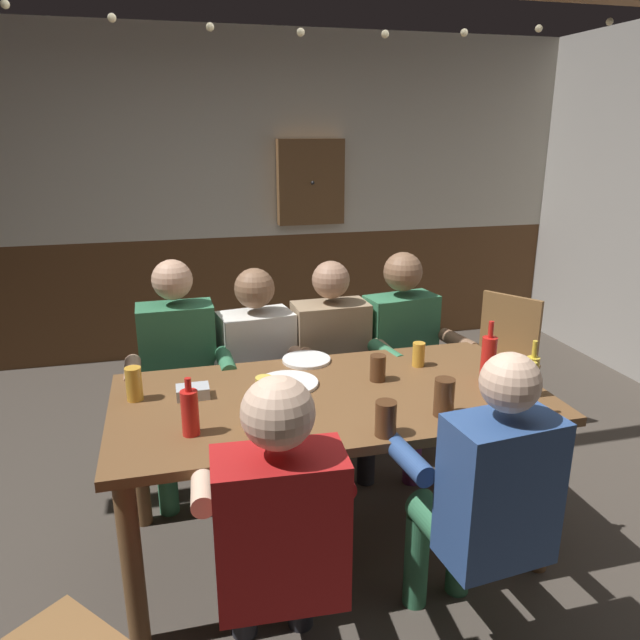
{
  "coord_description": "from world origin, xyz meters",
  "views": [
    {
      "loc": [
        -0.65,
        -2.33,
        1.88
      ],
      "look_at": [
        0.0,
        0.2,
        1.06
      ],
      "focal_mm": 33.86,
      "sensor_mm": 36.0,
      "label": 1
    }
  ],
  "objects": [
    {
      "name": "person_3",
      "position": [
        0.65,
        0.7,
        0.68
      ],
      "size": [
        0.59,
        0.56,
        1.23
      ],
      "rotation": [
        0.0,
        0.0,
        3.31
      ],
      "color": "#33724C",
      "rests_on": "ground_plane"
    },
    {
      "name": "plate_1",
      "position": [
        -0.01,
        0.41,
        0.79
      ],
      "size": [
        0.24,
        0.24,
        0.01
      ],
      "primitive_type": "cylinder",
      "color": "white",
      "rests_on": "dining_table"
    },
    {
      "name": "back_wall_upper",
      "position": [
        0.0,
        2.82,
        1.84
      ],
      "size": [
        5.69,
        0.12,
        1.64
      ],
      "primitive_type": "cube",
      "color": "beige"
    },
    {
      "name": "person_0",
      "position": [
        -0.63,
        0.71,
        0.69
      ],
      "size": [
        0.54,
        0.51,
        1.25
      ],
      "rotation": [
        0.0,
        0.0,
        3.16
      ],
      "color": "#33724C",
      "rests_on": "ground_plane"
    },
    {
      "name": "person_5",
      "position": [
        0.37,
        -0.7,
        0.67
      ],
      "size": [
        0.54,
        0.54,
        1.22
      ],
      "rotation": [
        0.0,
        0.0,
        0.1
      ],
      "color": "#2D4C84",
      "rests_on": "ground_plane"
    },
    {
      "name": "back_wall_wainscot",
      "position": [
        0.0,
        2.82,
        0.51
      ],
      "size": [
        5.69,
        0.12,
        1.02
      ],
      "primitive_type": "cube",
      "color": "brown",
      "rests_on": "ground_plane"
    },
    {
      "name": "ground_plane",
      "position": [
        0.0,
        0.0,
        0.0
      ],
      "size": [
        6.82,
        6.82,
        0.0
      ],
      "primitive_type": "plane",
      "color": "#423A33"
    },
    {
      "name": "bottle_1",
      "position": [
        -0.61,
        -0.21,
        0.87
      ],
      "size": [
        0.07,
        0.07,
        0.23
      ],
      "color": "red",
      "rests_on": "dining_table"
    },
    {
      "name": "pint_glass_1",
      "position": [
        0.5,
        0.22,
        0.84
      ],
      "size": [
        0.06,
        0.06,
        0.12
      ],
      "primitive_type": "cylinder",
      "color": "gold",
      "rests_on": "dining_table"
    },
    {
      "name": "pint_glass_6",
      "position": [
        0.1,
        -0.4,
        0.85
      ],
      "size": [
        0.08,
        0.08,
        0.14
      ],
      "primitive_type": "cylinder",
      "color": "#4C2D19",
      "rests_on": "dining_table"
    },
    {
      "name": "plate_0",
      "position": [
        -0.16,
        0.15,
        0.79
      ],
      "size": [
        0.28,
        0.28,
        0.01
      ],
      "primitive_type": "cylinder",
      "color": "white",
      "rests_on": "dining_table"
    },
    {
      "name": "chair_empty_near_right",
      "position": [
        1.36,
        0.87,
        0.48
      ],
      "size": [
        0.61,
        0.61,
        0.88
      ],
      "rotation": [
        0.0,
        0.0,
        -4.14
      ],
      "color": "brown",
      "rests_on": "ground_plane"
    },
    {
      "name": "person_4",
      "position": [
        -0.37,
        -0.7,
        0.67
      ],
      "size": [
        0.56,
        0.53,
        1.21
      ],
      "rotation": [
        0.0,
        0.0,
        -0.06
      ],
      "color": "#AD1919",
      "rests_on": "ground_plane"
    },
    {
      "name": "person_1",
      "position": [
        -0.2,
        0.71,
        0.66
      ],
      "size": [
        0.57,
        0.58,
        1.19
      ],
      "rotation": [
        0.0,
        0.0,
        3.29
      ],
      "color": "silver",
      "rests_on": "ground_plane"
    },
    {
      "name": "bottle_0",
      "position": [
        0.72,
        -0.4,
        0.87
      ],
      "size": [
        0.05,
        0.05,
        0.23
      ],
      "color": "gold",
      "rests_on": "dining_table"
    },
    {
      "name": "bottle_3",
      "position": [
        0.83,
        -0.23,
        0.88
      ],
      "size": [
        0.05,
        0.05,
        0.25
      ],
      "color": "gold",
      "rests_on": "dining_table"
    },
    {
      "name": "pint_glass_4",
      "position": [
        -0.83,
        0.16,
        0.85
      ],
      "size": [
        0.07,
        0.07,
        0.15
      ],
      "primitive_type": "cylinder",
      "color": "gold",
      "rests_on": "dining_table"
    },
    {
      "name": "condiment_caddy",
      "position": [
        -0.59,
        0.12,
        0.8
      ],
      "size": [
        0.14,
        0.1,
        0.05
      ],
      "primitive_type": "cube",
      "color": "#B2B7BC",
      "rests_on": "dining_table"
    },
    {
      "name": "string_lights",
      "position": [
        0.0,
        0.54,
        2.36
      ],
      "size": [
        4.02,
        0.04,
        0.2
      ],
      "color": "#F9EAB2"
    },
    {
      "name": "pint_glass_2",
      "position": [
        -0.36,
        -0.23,
        0.83
      ],
      "size": [
        0.07,
        0.07,
        0.11
      ],
      "primitive_type": "cylinder",
      "color": "#E5C64C",
      "rests_on": "dining_table"
    },
    {
      "name": "dining_table",
      "position": [
        0.0,
        0.0,
        0.68
      ],
      "size": [
        1.88,
        0.94,
        0.78
      ],
      "color": "brown",
      "rests_on": "ground_plane"
    },
    {
      "name": "pint_glass_5",
      "position": [
        0.39,
        -0.31,
        0.86
      ],
      "size": [
        0.08,
        0.08,
        0.16
      ],
      "primitive_type": "cylinder",
      "color": "#4C2D19",
      "rests_on": "dining_table"
    },
    {
      "name": "pint_glass_7",
      "position": [
        -0.25,
        -0.4,
        0.84
      ],
      "size": [
        0.08,
        0.08,
        0.13
      ],
      "primitive_type": "cylinder",
      "color": "gold",
      "rests_on": "dining_table"
    },
    {
      "name": "pint_glass_0",
      "position": [
        -0.3,
        -0.03,
        0.84
      ],
      "size": [
        0.07,
        0.07,
        0.13
      ],
      "primitive_type": "cylinder",
      "color": "#E5C64C",
      "rests_on": "dining_table"
    },
    {
      "name": "person_2",
      "position": [
        0.21,
        0.71,
        0.67
      ],
      "size": [
        0.56,
        0.52,
        1.2
      ],
      "rotation": [
        0.0,
        0.0,
        3.17
      ],
      "color": "#997F60",
      "rests_on": "ground_plane"
    },
    {
      "name": "bottle_2",
      "position": [
        0.72,
        -0.05,
        0.89
      ],
      "size": [
        0.07,
        0.07,
        0.29
      ],
      "color": "red",
      "rests_on": "dining_table"
    },
    {
      "name": "pint_glass_3",
      "position": [
        0.25,
        0.1,
        0.84
      ],
      "size": [
        0.07,
        0.07,
        0.12
      ],
      "primitive_type": "cylinder",
      "color": "#4C2D19",
      "rests_on": "dining_table"
    },
    {
      "name": "wall_dart_cabinet",
      "position": [
        0.56,
        2.69,
        1.46
      ],
      "size": [
        0.56,
        0.15,
        0.7
      ],
      "color": "brown"
    }
  ]
}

